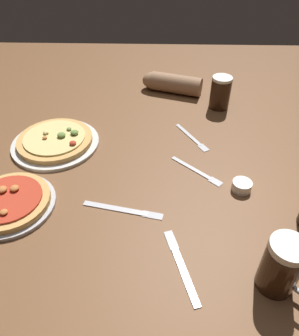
# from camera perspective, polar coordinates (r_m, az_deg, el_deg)

# --- Properties ---
(ground_plane) EXTENTS (2.40, 2.40, 0.03)m
(ground_plane) POSITION_cam_1_polar(r_m,az_deg,el_deg) (1.08, 0.00, -1.42)
(ground_plane) COLOR brown
(pizza_plate_near) EXTENTS (0.26, 0.26, 0.05)m
(pizza_plate_near) POSITION_cam_1_polar(r_m,az_deg,el_deg) (1.03, -23.50, -5.57)
(pizza_plate_near) COLOR #B2B2B7
(pizza_plate_near) RESTS_ON ground_plane
(pizza_plate_far) EXTENTS (0.32, 0.32, 0.05)m
(pizza_plate_far) POSITION_cam_1_polar(r_m,az_deg,el_deg) (1.23, -16.28, 4.59)
(pizza_plate_far) COLOR silver
(pizza_plate_far) RESTS_ON ground_plane
(beer_mug_dark) EXTENTS (0.12, 0.11, 0.15)m
(beer_mug_dark) POSITION_cam_1_polar(r_m,az_deg,el_deg) (0.80, 22.49, -15.83)
(beer_mug_dark) COLOR black
(beer_mug_dark) RESTS_ON ground_plane
(beer_mug_pale) EXTENTS (0.10, 0.12, 0.14)m
(beer_mug_pale) POSITION_cam_1_polar(r_m,az_deg,el_deg) (1.42, 12.48, 12.92)
(beer_mug_pale) COLOR black
(beer_mug_pale) RESTS_ON ground_plane
(ramekin_butter) EXTENTS (0.06, 0.06, 0.03)m
(ramekin_butter) POSITION_cam_1_polar(r_m,az_deg,el_deg) (1.04, 15.97, -3.06)
(ramekin_butter) COLOR white
(ramekin_butter) RESTS_ON ground_plane
(fork_left) EXTENTS (0.16, 0.15, 0.01)m
(fork_left) POSITION_cam_1_polar(r_m,az_deg,el_deg) (1.08, 8.42, -0.52)
(fork_left) COLOR silver
(fork_left) RESTS_ON ground_plane
(knife_right) EXTENTS (0.24, 0.07, 0.01)m
(knife_right) POSITION_cam_1_polar(r_m,az_deg,el_deg) (0.95, -4.66, -7.32)
(knife_right) COLOR silver
(knife_right) RESTS_ON ground_plane
(fork_spare) EXTENTS (0.12, 0.18, 0.01)m
(fork_spare) POSITION_cam_1_polar(r_m,az_deg,el_deg) (1.23, 7.54, 5.34)
(fork_spare) COLOR silver
(fork_spare) RESTS_ON ground_plane
(knife_spare) EXTENTS (0.08, 0.22, 0.01)m
(knife_spare) POSITION_cam_1_polar(r_m,az_deg,el_deg) (0.84, 5.60, -16.65)
(knife_spare) COLOR silver
(knife_spare) RESTS_ON ground_plane
(diner_arm) EXTENTS (0.28, 0.15, 0.08)m
(diner_arm) POSITION_cam_1_polar(r_m,az_deg,el_deg) (1.53, 3.54, 14.75)
(diner_arm) COLOR #936B4C
(diner_arm) RESTS_ON ground_plane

